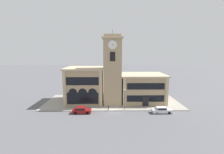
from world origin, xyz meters
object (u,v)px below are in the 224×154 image
object	(u,v)px
bollard	(108,108)
parked_car_mid	(162,110)
street_lamp	(124,96)
parked_car_near	(81,110)

from	to	relation	value
bollard	parked_car_mid	bearing A→B (deg)	-8.15
parked_car_mid	street_lamp	bearing A→B (deg)	167.03
parked_car_mid	parked_car_near	bearing A→B (deg)	178.55
parked_car_mid	bollard	xyz separation A→B (m)	(-11.92, 1.71, -0.04)
parked_car_near	street_lamp	xyz separation A→B (m)	(9.67, 1.67, 2.75)
parked_car_near	street_lamp	size ratio (longest dim) A/B	0.84
parked_car_near	bollard	world-z (taller)	parked_car_near
parked_car_near	street_lamp	bearing A→B (deg)	8.36
bollard	parked_car_near	bearing A→B (deg)	-163.99
street_lamp	bollard	distance (m)	4.66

